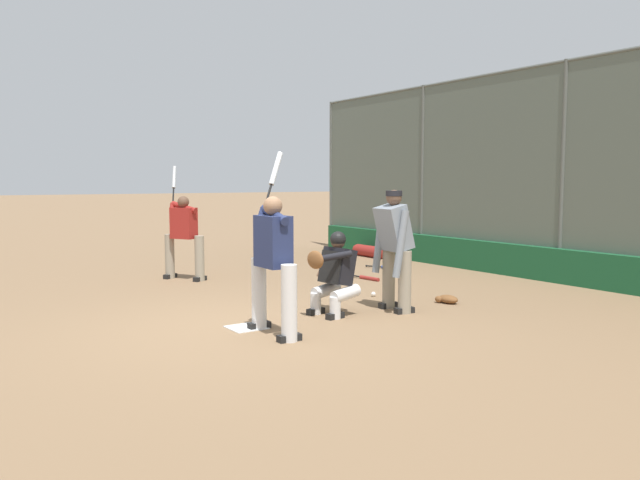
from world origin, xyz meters
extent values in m
plane|color=#846647|center=(0.00, 0.00, 0.00)|extent=(160.00, 160.00, 0.00)
cube|color=white|center=(0.00, 0.00, 0.01)|extent=(0.43, 0.43, 0.01)
cylinder|color=#515651|center=(0.00, -6.28, 1.96)|extent=(0.08, 0.08, 3.92)
cylinder|color=#515651|center=(3.56, -6.28, 1.96)|extent=(0.08, 0.08, 3.92)
cylinder|color=#515651|center=(7.13, -6.28, 1.96)|extent=(0.08, 0.08, 3.92)
cube|color=#515B51|center=(0.00, -6.28, 1.96)|extent=(14.26, 0.01, 3.92)
cylinder|color=#515651|center=(0.00, -6.28, 3.89)|extent=(14.26, 0.06, 0.06)
cube|color=#19512D|center=(0.00, -6.18, 0.31)|extent=(13.97, 0.18, 0.61)
cube|color=slate|center=(1.66, -8.85, 0.06)|extent=(9.98, 3.05, 0.12)
cube|color=slate|center=(1.66, -7.75, 0.22)|extent=(9.98, 0.55, 0.44)
cube|color=#B7BABC|center=(1.66, -7.75, 0.48)|extent=(9.98, 0.24, 0.08)
cube|color=slate|center=(1.66, -8.30, 0.38)|extent=(9.98, 0.55, 0.76)
cube|color=#B7BABC|center=(1.66, -8.30, 0.80)|extent=(9.98, 0.24, 0.08)
cube|color=slate|center=(1.66, -8.85, 0.54)|extent=(9.98, 0.55, 1.08)
cube|color=#B7BABC|center=(1.66, -8.85, 1.12)|extent=(9.98, 0.24, 0.08)
cube|color=slate|center=(1.66, -9.40, 0.70)|extent=(9.98, 0.55, 1.40)
cube|color=#B7BABC|center=(1.66, -9.40, 1.44)|extent=(9.98, 0.24, 0.08)
cube|color=slate|center=(1.66, -9.95, 0.86)|extent=(9.98, 0.55, 1.72)
cube|color=#B7BABC|center=(1.66, -9.95, 1.76)|extent=(9.98, 0.24, 0.08)
cylinder|color=silver|center=(-0.85, -0.11, 0.44)|extent=(0.18, 0.18, 0.88)
cube|color=black|center=(-0.85, -0.11, 0.04)|extent=(0.11, 0.28, 0.08)
cylinder|color=silver|center=(-0.12, -0.12, 0.44)|extent=(0.18, 0.18, 0.88)
cube|color=black|center=(-0.12, -0.12, 0.04)|extent=(0.11, 0.28, 0.08)
cube|color=navy|center=(-0.48, -0.11, 1.11)|extent=(0.48, 0.28, 0.60)
sphere|color=#936B4C|center=(-0.48, -0.11, 1.52)|extent=(0.22, 0.22, 0.22)
cylinder|color=navy|center=(-0.48, -0.14, 1.42)|extent=(0.62, 0.16, 0.23)
cylinder|color=navy|center=(-0.19, -0.14, 1.42)|extent=(0.12, 0.16, 0.17)
sphere|color=black|center=(-0.19, -0.17, 1.48)|extent=(0.04, 0.04, 0.04)
cylinder|color=black|center=(-0.14, -0.24, 1.62)|extent=(0.13, 0.19, 0.30)
cylinder|color=#B7BCC1|center=(-0.02, -0.42, 1.96)|extent=(0.22, 0.29, 0.43)
cylinder|color=silver|center=(-0.19, -1.21, 0.15)|extent=(0.15, 0.15, 0.29)
cylinder|color=silver|center=(-0.17, -1.39, 0.31)|extent=(0.22, 0.46, 0.23)
cube|color=black|center=(-0.19, -1.21, 0.04)|extent=(0.13, 0.27, 0.08)
cylinder|color=silver|center=(0.19, -1.16, 0.15)|extent=(0.15, 0.15, 0.29)
cylinder|color=silver|center=(0.21, -1.34, 0.31)|extent=(0.22, 0.46, 0.23)
cube|color=black|center=(0.19, -1.16, 0.04)|extent=(0.13, 0.27, 0.08)
cube|color=black|center=(0.03, -1.41, 0.66)|extent=(0.46, 0.39, 0.53)
cube|color=black|center=(0.01, -1.27, 0.66)|extent=(0.39, 0.18, 0.44)
sphere|color=brown|center=(0.03, -1.41, 0.99)|extent=(0.19, 0.19, 0.19)
sphere|color=black|center=(0.03, -1.41, 1.02)|extent=(0.22, 0.22, 0.22)
cylinder|color=black|center=(-0.16, -1.20, 0.82)|extent=(0.22, 0.52, 0.15)
ellipsoid|color=brown|center=(-0.10, -0.96, 0.79)|extent=(0.31, 0.14, 0.24)
cylinder|color=brown|center=(0.28, -1.38, 0.68)|extent=(0.13, 0.30, 0.42)
cylinder|color=gray|center=(-0.44, -2.20, 0.43)|extent=(0.18, 0.18, 0.86)
cube|color=black|center=(-0.44, -2.20, 0.04)|extent=(0.14, 0.29, 0.08)
cylinder|color=gray|center=(-0.05, -2.24, 0.43)|extent=(0.18, 0.18, 0.86)
cube|color=black|center=(-0.05, -2.24, 0.04)|extent=(0.14, 0.29, 0.08)
cube|color=gray|center=(-0.24, -2.16, 1.17)|extent=(0.51, 0.46, 0.66)
sphere|color=brown|center=(-0.24, -2.16, 1.58)|extent=(0.22, 0.22, 0.22)
cylinder|color=black|center=(-0.24, -2.16, 1.64)|extent=(0.23, 0.23, 0.08)
cylinder|color=gray|center=(-0.50, -2.07, 0.97)|extent=(0.17, 0.25, 0.92)
cylinder|color=gray|center=(0.03, -2.13, 0.97)|extent=(0.12, 0.24, 0.92)
cylinder|color=gray|center=(3.72, -0.98, 0.41)|extent=(0.17, 0.17, 0.82)
cube|color=black|center=(3.72, -0.98, 0.04)|extent=(0.23, 0.30, 0.08)
cylinder|color=gray|center=(4.32, -0.64, 0.41)|extent=(0.17, 0.17, 0.82)
cube|color=black|center=(4.32, -0.64, 0.04)|extent=(0.23, 0.30, 0.08)
cube|color=maroon|center=(4.02, -0.81, 1.04)|extent=(0.52, 0.44, 0.57)
sphere|color=brown|center=(4.02, -0.81, 1.43)|extent=(0.21, 0.21, 0.21)
cylinder|color=maroon|center=(4.04, -0.83, 1.33)|extent=(0.57, 0.32, 0.21)
cylinder|color=maroon|center=(4.27, -0.70, 1.33)|extent=(0.17, 0.17, 0.16)
sphere|color=black|center=(4.29, -0.72, 1.39)|extent=(0.04, 0.04, 0.04)
cylinder|color=black|center=(4.37, -0.76, 1.54)|extent=(0.20, 0.12, 0.30)
cylinder|color=#B7BCC1|center=(4.56, -0.86, 1.88)|extent=(0.30, 0.20, 0.43)
sphere|color=black|center=(2.63, -3.53, 0.03)|extent=(0.04, 0.04, 0.04)
cylinder|color=black|center=(2.47, -3.54, 0.03)|extent=(0.34, 0.07, 0.03)
cylinder|color=maroon|center=(2.07, -3.59, 0.03)|extent=(0.47, 0.12, 0.07)
sphere|color=black|center=(3.42, -4.59, 0.03)|extent=(0.04, 0.04, 0.04)
cylinder|color=black|center=(3.27, -4.67, 0.03)|extent=(0.32, 0.18, 0.03)
cylinder|color=#334789|center=(2.90, -4.86, 0.03)|extent=(0.46, 0.28, 0.07)
ellipsoid|color=brown|center=(-0.28, -3.21, 0.06)|extent=(0.34, 0.22, 0.12)
ellipsoid|color=brown|center=(-0.18, -3.11, 0.05)|extent=(0.12, 0.09, 0.10)
sphere|color=white|center=(0.76, -2.63, 0.04)|extent=(0.07, 0.07, 0.07)
cylinder|color=maroon|center=(4.81, -5.77, 0.14)|extent=(0.90, 0.27, 0.27)
sphere|color=maroon|center=(4.36, -5.77, 0.14)|extent=(0.27, 0.27, 0.27)
sphere|color=maroon|center=(5.25, -5.77, 0.14)|extent=(0.27, 0.27, 0.27)
camera|label=1|loc=(-6.77, 3.48, 1.81)|focal=35.00mm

